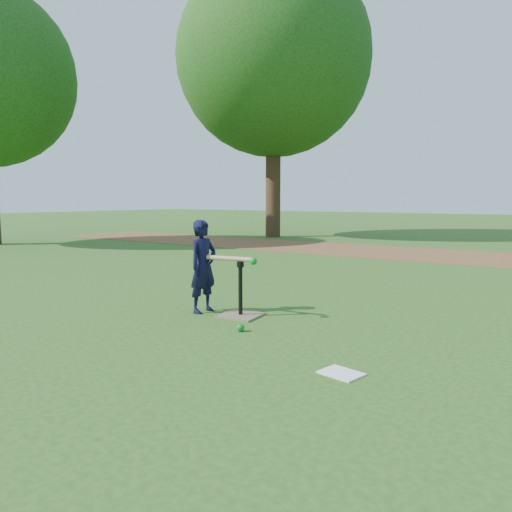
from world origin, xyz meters
The scene contains 8 objects.
ground centered at (0.00, 0.00, 0.00)m, with size 80.00×80.00×0.00m, color #285116.
dirt_strip centered at (0.00, 7.50, 0.01)m, with size 24.00×3.00×0.01m, color brown.
child centered at (-0.43, 0.04, 0.53)m, with size 0.39×0.26×1.07m, color black.
wiffle_ball_ground centered at (0.43, -0.39, 0.04)m, with size 0.08×0.08×0.08m, color #0C8820.
clipboard centered at (1.77, -0.92, 0.01)m, with size 0.30×0.23×0.01m, color white.
batting_tee centered at (0.05, 0.12, 0.11)m, with size 0.48×0.48×0.61m.
swing_action centered at (-0.04, 0.09, 0.64)m, with size 0.70×0.15×0.08m.
tree_left centered at (-6.00, 10.00, 5.87)m, with size 6.40×6.40×9.08m.
Camera 1 is at (3.33, -4.24, 1.31)m, focal length 35.00 mm.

